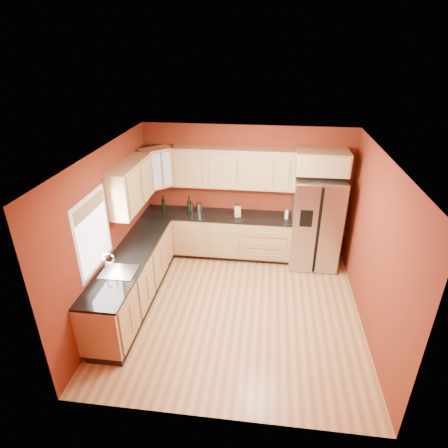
# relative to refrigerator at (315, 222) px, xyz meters

# --- Properties ---
(floor) EXTENTS (4.00, 4.00, 0.00)m
(floor) POSITION_rel_refrigerator_xyz_m (-1.35, -1.62, -0.89)
(floor) COLOR #AA6B42
(floor) RESTS_ON ground
(ceiling) EXTENTS (4.00, 4.00, 0.00)m
(ceiling) POSITION_rel_refrigerator_xyz_m (-1.35, -1.62, 1.71)
(ceiling) COLOR silver
(ceiling) RESTS_ON wall_back
(wall_back) EXTENTS (4.00, 0.04, 2.60)m
(wall_back) POSITION_rel_refrigerator_xyz_m (-1.35, 0.38, 0.41)
(wall_back) COLOR maroon
(wall_back) RESTS_ON floor
(wall_front) EXTENTS (4.00, 0.04, 2.60)m
(wall_front) POSITION_rel_refrigerator_xyz_m (-1.35, -3.62, 0.41)
(wall_front) COLOR maroon
(wall_front) RESTS_ON floor
(wall_left) EXTENTS (0.04, 4.00, 2.60)m
(wall_left) POSITION_rel_refrigerator_xyz_m (-3.35, -1.62, 0.41)
(wall_left) COLOR maroon
(wall_left) RESTS_ON floor
(wall_right) EXTENTS (0.04, 4.00, 2.60)m
(wall_right) POSITION_rel_refrigerator_xyz_m (0.65, -1.62, 0.41)
(wall_right) COLOR maroon
(wall_right) RESTS_ON floor
(base_cabinets_back) EXTENTS (2.90, 0.60, 0.88)m
(base_cabinets_back) POSITION_rel_refrigerator_xyz_m (-1.90, 0.07, -0.45)
(base_cabinets_back) COLOR #AA7C52
(base_cabinets_back) RESTS_ON floor
(base_cabinets_left) EXTENTS (0.60, 2.80, 0.88)m
(base_cabinets_left) POSITION_rel_refrigerator_xyz_m (-3.05, -1.62, -0.45)
(base_cabinets_left) COLOR #AA7C52
(base_cabinets_left) RESTS_ON floor
(countertop_back) EXTENTS (2.90, 0.62, 0.04)m
(countertop_back) POSITION_rel_refrigerator_xyz_m (-1.90, 0.06, 0.01)
(countertop_back) COLOR black
(countertop_back) RESTS_ON base_cabinets_back
(countertop_left) EXTENTS (0.62, 2.80, 0.04)m
(countertop_left) POSITION_rel_refrigerator_xyz_m (-3.04, -1.62, 0.01)
(countertop_left) COLOR black
(countertop_left) RESTS_ON base_cabinets_left
(upper_cabinets_back) EXTENTS (2.30, 0.33, 0.75)m
(upper_cabinets_back) POSITION_rel_refrigerator_xyz_m (-1.60, 0.21, 0.94)
(upper_cabinets_back) COLOR #AA7C52
(upper_cabinets_back) RESTS_ON wall_back
(upper_cabinets_left) EXTENTS (0.33, 1.35, 0.75)m
(upper_cabinets_left) POSITION_rel_refrigerator_xyz_m (-3.19, -0.90, 0.94)
(upper_cabinets_left) COLOR #AA7C52
(upper_cabinets_left) RESTS_ON wall_left
(corner_upper_cabinet) EXTENTS (0.67, 0.67, 0.75)m
(corner_upper_cabinet) POSITION_rel_refrigerator_xyz_m (-3.02, 0.04, 0.94)
(corner_upper_cabinet) COLOR #AA7C52
(corner_upper_cabinet) RESTS_ON wall_back
(over_fridge_cabinet) EXTENTS (0.92, 0.60, 0.40)m
(over_fridge_cabinet) POSITION_rel_refrigerator_xyz_m (0.00, 0.07, 1.16)
(over_fridge_cabinet) COLOR #AA7C52
(over_fridge_cabinet) RESTS_ON wall_back
(refrigerator) EXTENTS (0.90, 0.75, 1.78)m
(refrigerator) POSITION_rel_refrigerator_xyz_m (0.00, 0.00, 0.00)
(refrigerator) COLOR #A7A6AB
(refrigerator) RESTS_ON floor
(window) EXTENTS (0.03, 0.90, 1.00)m
(window) POSITION_rel_refrigerator_xyz_m (-3.33, -2.12, 0.66)
(window) COLOR white
(window) RESTS_ON wall_left
(sink_faucet) EXTENTS (0.50, 0.42, 0.30)m
(sink_faucet) POSITION_rel_refrigerator_xyz_m (-3.04, -2.12, 0.18)
(sink_faucet) COLOR silver
(sink_faucet) RESTS_ON countertop_left
(canister_left) EXTENTS (0.13, 0.13, 0.19)m
(canister_left) POSITION_rel_refrigerator_xyz_m (-2.25, 0.10, 0.13)
(canister_left) COLOR #A7A6AB
(canister_left) RESTS_ON countertop_back
(canister_right) EXTENTS (0.13, 0.13, 0.17)m
(canister_right) POSITION_rel_refrigerator_xyz_m (-2.42, 0.11, 0.12)
(canister_right) COLOR #A7A6AB
(canister_right) RESTS_ON countertop_back
(wine_bottle_a) EXTENTS (0.10, 0.10, 0.34)m
(wine_bottle_a) POSITION_rel_refrigerator_xyz_m (-2.96, 0.08, 0.20)
(wine_bottle_a) COLOR black
(wine_bottle_a) RESTS_ON countertop_back
(wine_bottle_b) EXTENTS (0.09, 0.09, 0.37)m
(wine_bottle_b) POSITION_rel_refrigerator_xyz_m (-2.43, 0.01, 0.22)
(wine_bottle_b) COLOR black
(wine_bottle_b) RESTS_ON countertop_back
(knife_block) EXTENTS (0.14, 0.13, 0.22)m
(knife_block) POSITION_rel_refrigerator_xyz_m (-1.49, 0.01, 0.14)
(knife_block) COLOR tan
(knife_block) RESTS_ON countertop_back
(soap_dispenser) EXTENTS (0.07, 0.07, 0.19)m
(soap_dispenser) POSITION_rel_refrigerator_xyz_m (-0.55, 0.03, 0.13)
(soap_dispenser) COLOR white
(soap_dispenser) RESTS_ON countertop_back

